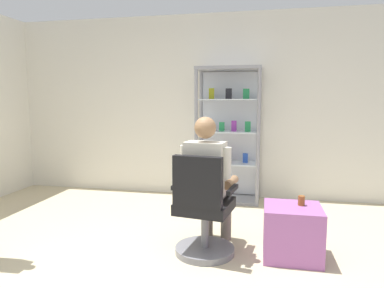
# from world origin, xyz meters

# --- Properties ---
(back_wall) EXTENTS (6.00, 0.10, 2.70)m
(back_wall) POSITION_xyz_m (0.00, 3.00, 1.35)
(back_wall) COLOR silver
(back_wall) RESTS_ON ground
(display_cabinet_main) EXTENTS (0.90, 0.45, 1.90)m
(display_cabinet_main) POSITION_xyz_m (0.40, 2.76, 0.96)
(display_cabinet_main) COLOR gray
(display_cabinet_main) RESTS_ON ground
(office_chair) EXTENTS (0.60, 0.56, 0.96)m
(office_chair) POSITION_xyz_m (0.36, 0.85, 0.39)
(office_chair) COLOR slate
(office_chair) RESTS_ON ground
(seated_shopkeeper) EXTENTS (0.53, 0.60, 1.29)m
(seated_shopkeeper) POSITION_xyz_m (0.38, 1.01, 0.71)
(seated_shopkeeper) COLOR slate
(seated_shopkeeper) RESTS_ON ground
(storage_crate) EXTENTS (0.51, 0.47, 0.48)m
(storage_crate) POSITION_xyz_m (1.17, 0.98, 0.24)
(storage_crate) COLOR #9E599E
(storage_crate) RESTS_ON ground
(tea_glass) EXTENTS (0.06, 0.06, 0.09)m
(tea_glass) POSITION_xyz_m (1.24, 1.03, 0.52)
(tea_glass) COLOR brown
(tea_glass) RESTS_ON storage_crate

